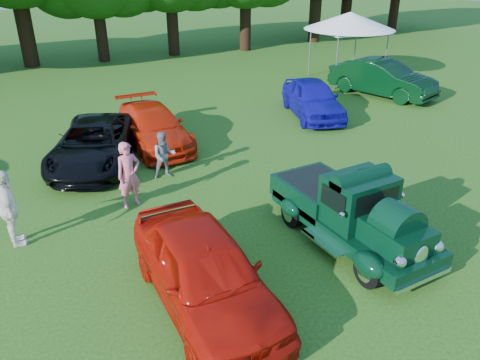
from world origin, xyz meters
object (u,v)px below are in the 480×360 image
back_car_black (94,143)px  back_car_green (382,78)px  back_car_orange (154,126)px  spectator_pink (129,175)px  hero_pickup (350,212)px  back_car_blue (313,98)px  red_convertible (205,271)px  spectator_white (9,209)px  canopy_tent (350,21)px  spectator_grey (164,155)px

back_car_black → back_car_green: back_car_green is taller
back_car_orange → spectator_pink: bearing=-115.1°
back_car_orange → back_car_green: 12.14m
hero_pickup → back_car_green: 13.74m
back_car_orange → back_car_blue: back_car_blue is taller
red_convertible → spectator_white: spectator_white is taller
back_car_blue → canopy_tent: 7.26m
back_car_black → spectator_pink: (0.13, -3.44, 0.23)m
hero_pickup → spectator_grey: size_ratio=3.11×
hero_pickup → spectator_pink: spectator_pink is taller
hero_pickup → back_car_blue: size_ratio=1.02×
back_car_orange → red_convertible: bearing=-100.8°
hero_pickup → canopy_tent: 16.59m
back_car_orange → spectator_pink: 4.67m
back_car_black → back_car_blue: 9.48m
hero_pickup → spectator_pink: 6.01m
back_car_blue → spectator_pink: bearing=-137.3°
back_car_black → red_convertible: bearing=-62.9°
hero_pickup → spectator_grey: hero_pickup is taller
spectator_pink → back_car_orange: bearing=52.8°
back_car_blue → back_car_orange: bearing=-161.7°
spectator_pink → canopy_tent: bearing=19.6°
back_car_orange → canopy_tent: (12.59, 3.99, 2.44)m
spectator_pink → canopy_tent: canopy_tent is taller
spectator_grey → back_car_green: bearing=27.9°
spectator_grey → spectator_white: size_ratio=0.77×
spectator_pink → canopy_tent: size_ratio=0.34×
back_car_black → back_car_blue: back_car_blue is taller
back_car_orange → spectator_white: (-5.27, -4.64, 0.29)m
spectator_grey → red_convertible: bearing=-91.6°
hero_pickup → back_car_green: size_ratio=0.90×
hero_pickup → back_car_orange: 8.71m
red_convertible → back_car_black: red_convertible is taller
back_car_blue → spectator_grey: bearing=-141.2°
spectator_white → back_car_black: bearing=-38.8°
red_convertible → back_car_black: size_ratio=0.92×
hero_pickup → back_car_green: hero_pickup is taller
back_car_orange → back_car_blue: 7.15m
back_car_green → spectator_pink: spectator_pink is taller
hero_pickup → red_convertible: 4.11m
hero_pickup → back_car_black: size_ratio=0.91×
hero_pickup → back_car_orange: size_ratio=0.98×
back_car_orange → canopy_tent: 13.44m
spectator_grey → hero_pickup: bearing=-52.8°
hero_pickup → back_car_blue: (5.22, 8.30, -0.01)m
spectator_pink → canopy_tent: 17.01m
red_convertible → canopy_tent: 19.72m
spectator_grey → spectator_white: spectator_white is taller
red_convertible → spectator_pink: spectator_pink is taller
back_car_black → back_car_blue: (9.47, 0.49, 0.07)m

